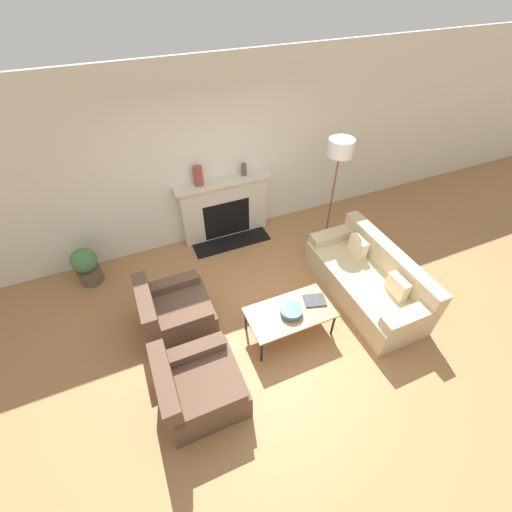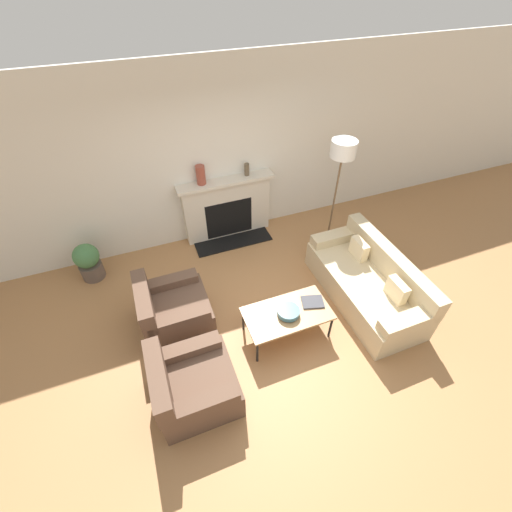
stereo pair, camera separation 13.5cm
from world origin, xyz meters
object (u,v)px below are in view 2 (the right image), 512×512
Objects in this scene: bowl at (288,312)px; book at (313,302)px; armchair_far at (173,310)px; coffee_table at (287,314)px; mantel_vase_left at (201,175)px; armchair_near at (192,385)px; potted_plant at (88,261)px; couch at (368,283)px; mantel_vase_center_left at (247,169)px; fireplace at (227,209)px; floor_lamp at (342,159)px.

book is at bearing 9.04° from bowl.
coffee_table is at bearing -116.70° from armchair_far.
mantel_vase_left is at bearing -28.88° from armchair_far.
potted_plant is (-1.03, 2.50, 0.04)m from armchair_near.
bowl is 0.46× the size of potted_plant.
couch is 2.60m from mantel_vase_center_left.
fireplace is at bearing 116.95° from book.
armchair_near is at bearing -148.85° from book.
bowl is 2.41m from floor_lamp.
potted_plant reaches higher than coffee_table.
mantel_vase_center_left is at bearing 0.00° from mantel_vase_left.
potted_plant is at bearing 138.84° from bowl.
couch is at bearing 6.87° from coffee_table.
book is at bearing -79.16° from fireplace.
couch is 1.01m from book.
fireplace is 2.12m from armchair_far.
mantel_vase_left is at bearing 8.49° from potted_plant.
floor_lamp is (1.50, 1.51, 1.18)m from coffee_table.
floor_lamp reaches higher than armchair_far.
bowl is (1.37, -0.72, 0.20)m from armchair_far.
fireplace is 7.96× the size of mantel_vase_center_left.
mantel_vase_center_left reaches higher than fireplace.
floor_lamp is 1.51m from mantel_vase_center_left.
book is 1.63× the size of mantel_vase_center_left.
couch is at bearing -100.85° from armchair_far.
armchair_near is 3.05× the size of bowl.
armchair_far is 4.35× the size of mantel_vase_center_left.
floor_lamp reaches higher than couch.
fireplace is 0.87× the size of floor_lamp.
mantel_vase_left is at bearing 125.75° from book.
floor_lamp is at bearing 45.08° from coffee_table.
armchair_far is 3.05× the size of bowl.
couch is 1.86m from floor_lamp.
coffee_table is at bearing -83.13° from couch.
armchair_near is at bearing -121.05° from mantel_vase_center_left.
armchair_far is 2.67× the size of book.
fireplace is 2.36m from potted_plant.
potted_plant is (-2.78, 2.03, -0.12)m from book.
floor_lamp reaches higher than fireplace.
floor_lamp is (1.13, 1.47, 1.13)m from book.
armchair_near is 1.00× the size of armchair_far.
armchair_near is at bearing -77.61° from couch.
couch is 5.91× the size of book.
coffee_table is at bearing 82.47° from bowl.
fireplace is 0.82m from mantel_vase_left.
bowl is at bearing -82.00° from couch.
couch is at bearing -50.32° from mantel_vase_left.
book is 3.44m from potted_plant.
fireplace reaches higher than coffee_table.
couch is 2.22× the size of armchair_near.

